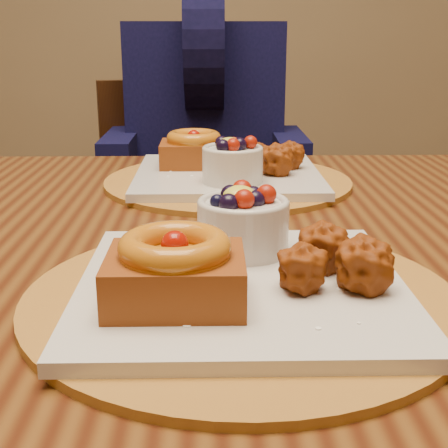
{
  "coord_description": "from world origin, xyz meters",
  "views": [
    {
      "loc": [
        0.09,
        -0.77,
        0.98
      ],
      "look_at": [
        0.1,
        -0.21,
        0.81
      ],
      "focal_mm": 50.0,
      "sensor_mm": 36.0,
      "label": 1
    }
  ],
  "objects": [
    {
      "name": "diner",
      "position": [
        0.08,
        0.83,
        0.83
      ],
      "size": [
        0.47,
        0.47,
        0.78
      ],
      "rotation": [
        0.0,
        0.0,
        0.02
      ],
      "color": "black",
      "rests_on": "ground"
    },
    {
      "name": "place_setting_far",
      "position": [
        0.11,
        0.17,
        0.78
      ],
      "size": [
        0.38,
        0.38,
        0.08
      ],
      "color": "brown",
      "rests_on": "dining_table"
    },
    {
      "name": "chair_far",
      "position": [
        0.04,
        0.79,
        0.48
      ],
      "size": [
        0.51,
        0.51,
        0.86
      ],
      "rotation": [
        0.0,
        0.0,
        0.26
      ],
      "color": "black",
      "rests_on": "ground"
    },
    {
      "name": "dining_table",
      "position": [
        0.12,
        -0.04,
        0.68
      ],
      "size": [
        1.6,
        0.9,
        0.76
      ],
      "color": "#38170A",
      "rests_on": "ground"
    },
    {
      "name": "place_setting_near",
      "position": [
        0.11,
        -0.26,
        0.78
      ],
      "size": [
        0.38,
        0.38,
        0.09
      ],
      "color": "brown",
      "rests_on": "dining_table"
    }
  ]
}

